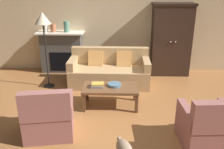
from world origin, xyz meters
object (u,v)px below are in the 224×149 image
couch (109,72)px  mantel_vase_cream (46,28)px  coffee_table (110,89)px  floor_lamp (43,23)px  armoire (171,40)px  mantel_vase_terracotta (53,28)px  mantel_vase_jade (66,27)px  armchair_near_left (49,117)px  armchair_near_right (208,128)px  fruit_bowl (114,85)px  fireplace (62,52)px  book_stack (97,85)px

couch → mantel_vase_cream: mantel_vase_cream is taller
coffee_table → floor_lamp: bearing=148.0°
armoire → coffee_table: size_ratio=1.71×
mantel_vase_terracotta → mantel_vase_jade: (0.36, 0.00, 0.04)m
mantel_vase_jade → armchair_near_left: size_ratio=0.32×
coffee_table → mantel_vase_jade: 2.52m
couch → coffee_table: 1.16m
mantel_vase_cream → armchair_near_right: (3.32, -3.26, -0.91)m
mantel_vase_jade → armoire: bearing=-1.2°
fruit_bowl → mantel_vase_terracotta: 2.69m
floor_lamp → coffee_table: bearing=-32.0°
mantel_vase_cream → armchair_near_left: 3.25m
couch → mantel_vase_cream: size_ratio=9.21×
armchair_near_right → floor_lamp: size_ratio=0.50×
fireplace → floor_lamp: bearing=-96.0°
mantel_vase_terracotta → mantel_vase_cream: bearing=180.0°
fruit_bowl → armchair_near_left: size_ratio=0.31×
couch → fruit_bowl: 1.12m
coffee_table → mantel_vase_cream: 2.82m
fruit_bowl → floor_lamp: size_ratio=0.15×
coffee_table → mantel_vase_cream: size_ratio=5.24×
armoire → mantel_vase_terracotta: size_ratio=8.85×
fireplace → book_stack: (1.15, -2.04, -0.11)m
mantel_vase_terracotta → mantel_vase_jade: 0.36m
mantel_vase_cream → armchair_near_right: 4.74m
fireplace → fruit_bowl: 2.48m
coffee_table → couch: bearing=93.0°
coffee_table → floor_lamp: floor_lamp is taller
armoire → mantel_vase_terracotta: armoire is taller
book_stack → mantel_vase_cream: bearing=127.2°
couch → mantel_vase_cream: (-1.73, 0.85, 0.91)m
fruit_bowl → book_stack: bearing=-169.4°
armchair_near_left → floor_lamp: bearing=105.8°
mantel_vase_terracotta → armchair_near_left: bearing=-78.3°
fireplace → armchair_near_left: 3.07m
book_stack → armchair_near_right: (1.79, -1.24, -0.15)m
coffee_table → armchair_near_left: 1.40m
fruit_bowl → mantel_vase_terracotta: size_ratio=1.27×
mantel_vase_cream → mantel_vase_jade: bearing=0.0°
mantel_vase_cream → floor_lamp: (0.27, -1.05, 0.30)m
coffee_table → armchair_near_left: bearing=-133.9°
fireplace → mantel_vase_cream: size_ratio=6.01×
mantel_vase_cream → armoire: bearing=-1.0°
armoire → armchair_near_left: 3.92m
book_stack → mantel_vase_jade: (-0.97, 2.02, 0.80)m
fireplace → armchair_near_right: 4.41m
coffee_table → fruit_bowl: 0.12m
mantel_vase_jade → book_stack: bearing=-64.3°
couch → mantel_vase_terracotta: bearing=150.9°
mantel_vase_jade → armchair_near_right: size_ratio=0.33×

